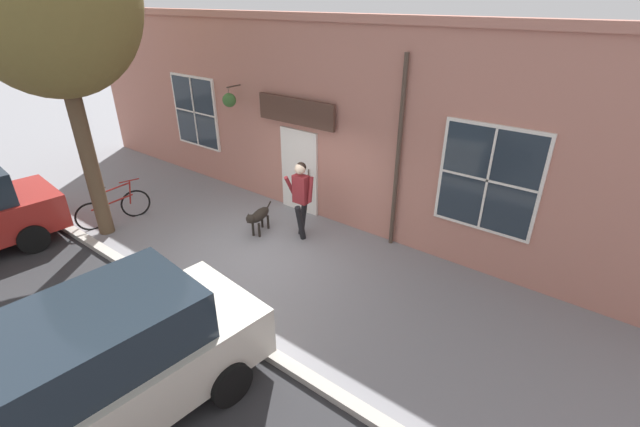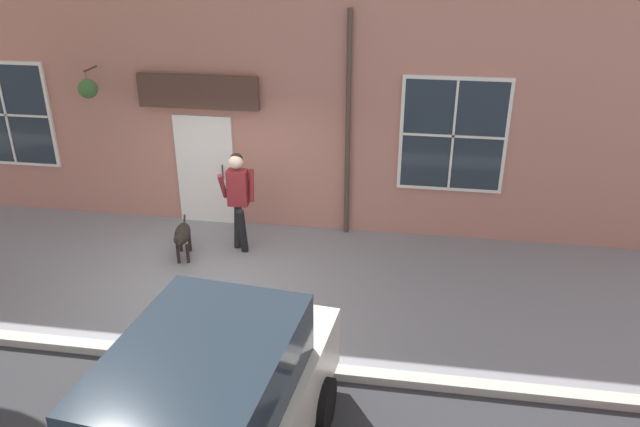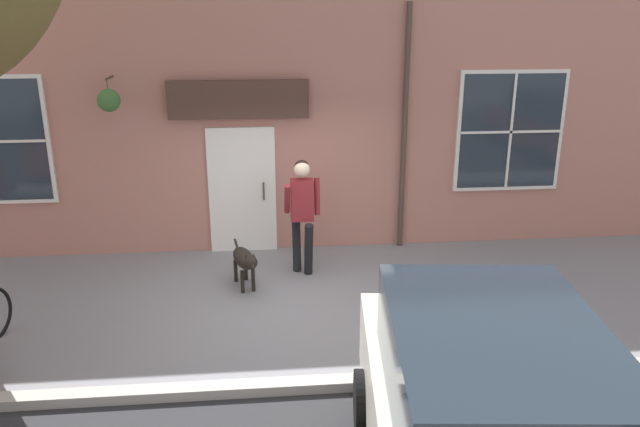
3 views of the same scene
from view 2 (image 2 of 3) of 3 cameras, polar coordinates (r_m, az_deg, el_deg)
The scene contains 4 objects.
ground_plane at distance 10.31m, azimuth -10.67°, elevation -6.01°, with size 90.00×90.00×0.00m, color gray.
storefront_facade at distance 11.48m, azimuth -7.88°, elevation 10.00°, with size 0.95×18.00×4.61m.
pedestrian_walking at distance 10.67m, azimuth -7.51°, elevation 1.93°, with size 0.60×0.55×1.79m.
dog_on_leash at distance 10.80m, azimuth -12.48°, elevation -1.98°, with size 1.09×0.44×0.67m.
Camera 2 is at (8.27, 3.24, 5.23)m, focal length 35.00 mm.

